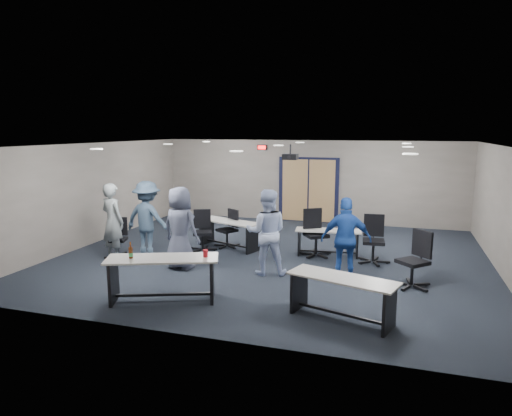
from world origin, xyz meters
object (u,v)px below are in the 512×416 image
(table_front_left, at_px, (163,271))
(chair_back_a, at_px, (202,231))
(chair_loose_left, at_px, (117,238))
(person_navy, at_px, (346,239))
(table_front_right, at_px, (342,291))
(chair_back_c, at_px, (316,233))
(person_plaid, at_px, (180,228))
(chair_loose_right, at_px, (413,260))
(person_gray, at_px, (113,222))
(person_back, at_px, (147,218))
(chair_back_b, at_px, (227,229))
(table_back_left, at_px, (229,229))
(table_back_right, at_px, (328,238))
(person_lightblue, at_px, (267,232))
(chair_back_d, at_px, (374,240))

(table_front_left, distance_m, chair_back_a, 3.40)
(chair_loose_left, distance_m, person_navy, 5.46)
(table_front_right, relative_size, chair_back_c, 1.63)
(person_plaid, bearing_deg, chair_back_c, -134.33)
(chair_loose_right, xyz_separation_m, person_gray, (-6.71, -0.09, 0.36))
(person_back, bearing_deg, table_front_left, 129.73)
(chair_back_b, distance_m, chair_loose_left, 2.76)
(chair_back_a, bearing_deg, chair_back_c, -15.37)
(chair_loose_left, bearing_deg, chair_back_c, 1.46)
(person_navy, xyz_separation_m, person_back, (-4.84, 0.48, 0.05))
(chair_back_a, relative_size, person_back, 0.57)
(chair_loose_right, bearing_deg, table_back_left, -156.80)
(chair_back_c, height_order, person_gray, person_gray)
(chair_back_a, distance_m, chair_back_b, 0.72)
(table_back_left, xyz_separation_m, person_plaid, (-0.40, -1.96, 0.43))
(chair_loose_left, bearing_deg, table_front_right, -37.46)
(table_front_right, distance_m, table_back_right, 3.85)
(chair_back_b, xyz_separation_m, person_plaid, (-0.32, -2.01, 0.42))
(chair_loose_right, distance_m, person_plaid, 4.91)
(person_navy, bearing_deg, table_front_right, 87.08)
(table_front_right, height_order, person_lightblue, person_lightblue)
(chair_back_c, height_order, chair_loose_left, chair_back_c)
(table_front_right, bearing_deg, person_gray, 178.48)
(chair_back_b, relative_size, chair_loose_left, 1.04)
(person_lightblue, bearing_deg, table_back_right, -133.36)
(chair_loose_right, distance_m, person_back, 6.17)
(table_front_right, height_order, person_back, person_back)
(chair_back_c, xyz_separation_m, person_lightblue, (-0.77, -1.68, 0.34))
(chair_back_b, distance_m, chair_loose_right, 4.90)
(person_navy, bearing_deg, person_back, -13.47)
(table_front_left, relative_size, person_plaid, 1.14)
(table_front_left, xyz_separation_m, chair_back_c, (2.12, 3.73, 0.01))
(chair_back_d, height_order, person_lightblue, person_lightblue)
(person_back, bearing_deg, person_gray, 50.58)
(chair_back_a, distance_m, chair_loose_left, 2.07)
(chair_back_b, bearing_deg, person_navy, 3.80)
(chair_back_d, bearing_deg, chair_loose_right, -65.52)
(person_navy, bearing_deg, table_back_right, -78.38)
(chair_back_a, xyz_separation_m, chair_loose_right, (5.01, -1.23, 0.04))
(table_back_left, relative_size, chair_loose_left, 1.96)
(chair_back_c, bearing_deg, chair_back_a, 154.25)
(table_back_left, bearing_deg, person_back, -124.23)
(chair_back_d, bearing_deg, person_navy, -113.62)
(person_gray, height_order, person_lightblue, same)
(table_front_right, distance_m, table_back_left, 5.01)
(chair_back_a, bearing_deg, person_back, -171.15)
(chair_loose_right, height_order, person_navy, person_navy)
(chair_loose_left, distance_m, person_gray, 0.48)
(chair_back_c, relative_size, person_gray, 0.62)
(table_back_left, bearing_deg, chair_back_a, -116.67)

